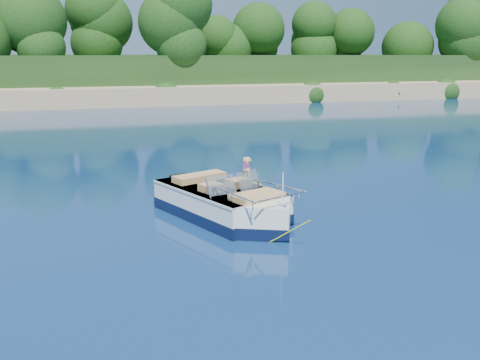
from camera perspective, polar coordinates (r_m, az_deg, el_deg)
The scene contains 6 objects.
ground at distance 11.07m, azimuth 13.83°, elevation -9.08°, with size 160.00×160.00×0.00m, color #092445.
shoreline at distance 72.78m, azimuth -12.81°, elevation 10.52°, with size 170.00×59.00×6.00m.
treeline at distance 50.07m, azimuth -10.99°, elevation 14.71°, with size 150.00×7.12×8.19m.
motorboat at distance 13.69m, azimuth -1.26°, elevation -2.79°, with size 3.11×5.07×1.78m.
tow_tube at distance 16.24m, azimuth 0.57°, elevation -1.14°, with size 1.52×1.52×0.35m.
boy at distance 16.31m, azimuth 0.64°, elevation -1.40°, with size 0.55×0.36×1.51m, color tan.
Camera 1 is at (-5.38, -8.74, 4.15)m, focal length 40.00 mm.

